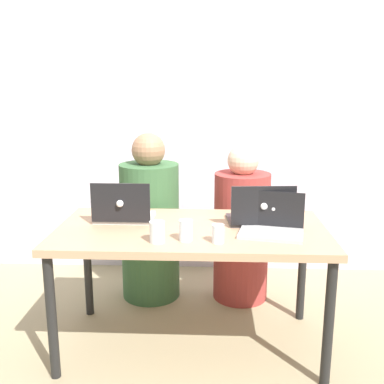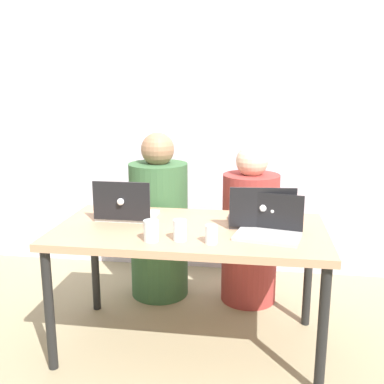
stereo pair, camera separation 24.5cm
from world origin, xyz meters
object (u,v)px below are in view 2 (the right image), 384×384
(laptop_back_left, at_px, (126,211))
(water_glass_left, at_px, (151,232))
(person_on_left, at_px, (159,225))
(person_on_right, at_px, (250,233))
(laptop_back_right, at_px, (261,217))
(water_glass_center, at_px, (180,232))
(water_glass_right, at_px, (211,236))
(laptop_front_right, at_px, (269,227))

(laptop_back_left, height_order, water_glass_left, laptop_back_left)
(person_on_left, relative_size, person_on_right, 1.07)
(laptop_back_right, height_order, water_glass_left, laptop_back_right)
(water_glass_center, bearing_deg, water_glass_right, -8.35)
(laptop_front_right, xyz_separation_m, water_glass_left, (-0.58, -0.16, 0.00))
(person_on_left, xyz_separation_m, laptop_back_right, (0.69, -0.54, 0.24))
(person_on_left, xyz_separation_m, person_on_right, (0.63, -0.00, -0.03))
(laptop_back_right, xyz_separation_m, water_glass_left, (-0.53, -0.33, -0.00))
(laptop_back_right, height_order, water_glass_right, laptop_back_right)
(water_glass_right, height_order, water_glass_left, water_glass_left)
(person_on_left, bearing_deg, person_on_right, -179.73)
(person_on_right, distance_m, water_glass_left, 1.02)
(person_on_left, distance_m, laptop_front_right, 1.04)
(person_on_right, relative_size, laptop_back_left, 3.32)
(person_on_left, relative_size, water_glass_right, 12.51)
(person_on_right, distance_m, water_glass_center, 0.94)
(person_on_left, relative_size, laptop_back_left, 3.53)
(water_glass_left, relative_size, water_glass_center, 1.00)
(person_on_right, xyz_separation_m, laptop_back_right, (0.06, -0.54, 0.27))
(person_on_left, relative_size, water_glass_center, 10.92)
(laptop_back_left, bearing_deg, person_on_left, -97.87)
(person_on_right, height_order, laptop_back_right, person_on_right)
(laptop_back_left, xyz_separation_m, water_glass_center, (0.37, -0.31, -0.01))
(person_on_right, relative_size, water_glass_right, 11.73)
(person_on_right, xyz_separation_m, water_glass_left, (-0.47, -0.86, 0.27))
(person_on_left, height_order, laptop_back_right, person_on_left)
(laptop_back_left, height_order, water_glass_right, laptop_back_left)
(person_on_right, distance_m, water_glass_right, 0.91)
(laptop_back_right, bearing_deg, water_glass_right, 48.50)
(person_on_right, xyz_separation_m, laptop_front_right, (0.11, -0.70, 0.27))
(laptop_back_left, bearing_deg, person_on_right, -143.26)
(water_glass_center, bearing_deg, person_on_right, 68.33)
(laptop_front_right, bearing_deg, person_on_left, 148.19)
(person_on_left, bearing_deg, laptop_front_right, 136.61)
(laptop_front_right, distance_m, laptop_back_left, 0.83)
(laptop_front_right, bearing_deg, person_on_right, 110.51)
(person_on_left, bearing_deg, laptop_back_left, 82.22)
(laptop_back_left, relative_size, water_glass_left, 3.08)
(person_on_right, relative_size, water_glass_center, 10.24)
(water_glass_left, bearing_deg, laptop_front_right, 15.83)
(person_on_left, bearing_deg, laptop_back_right, 142.51)
(person_on_right, bearing_deg, water_glass_center, 68.74)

